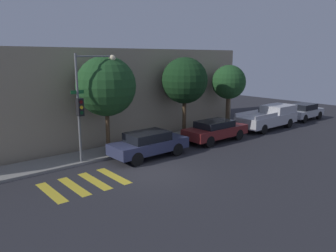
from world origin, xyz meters
TOP-DOWN VIEW (x-y plane):
  - ground_plane at (0.00, 0.00)m, footprint 60.00×60.00m
  - sidewalk at (0.00, 4.28)m, footprint 26.00×2.16m
  - building_row at (0.00, 8.76)m, footprint 26.00×6.00m
  - crosswalk at (-3.14, 0.80)m, footprint 3.43×2.60m
  - traffic_light_pole at (-1.51, 3.37)m, footprint 2.61×0.56m
  - sedan_near_corner at (1.42, 2.10)m, footprint 4.50×1.80m
  - sedan_middle at (6.95, 2.10)m, footprint 4.65×1.85m
  - pickup_truck at (13.28, 2.10)m, footprint 5.66×2.03m
  - sedan_far_end at (18.69, 2.10)m, footprint 4.21×1.75m
  - tree_near_corner at (0.04, 4.16)m, footprint 3.37×3.37m
  - tree_midblock at (6.04, 4.16)m, footprint 3.12×3.12m
  - tree_far_end at (10.66, 4.16)m, footprint 2.60×2.60m

SIDE VIEW (x-z plane):
  - ground_plane at x=0.00m, z-range 0.00..0.00m
  - crosswalk at x=-3.14m, z-range 0.00..0.00m
  - sidewalk at x=0.00m, z-range 0.00..0.14m
  - sedan_middle at x=6.95m, z-range 0.07..1.47m
  - sedan_far_end at x=18.69m, z-range 0.05..1.51m
  - sedan_near_corner at x=1.42m, z-range 0.05..1.52m
  - pickup_truck at x=13.28m, z-range 0.03..1.77m
  - building_row at x=0.00m, z-range 0.00..6.05m
  - tree_far_end at x=10.66m, z-range 1.14..6.08m
  - traffic_light_pole at x=-1.51m, z-range 0.79..6.49m
  - tree_near_corner at x=0.04m, z-range 1.11..6.72m
  - tree_midblock at x=6.04m, z-range 1.19..6.71m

